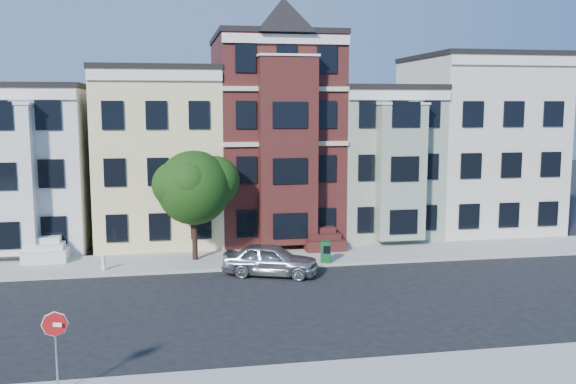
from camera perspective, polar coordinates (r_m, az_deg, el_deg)
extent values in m
plane|color=black|center=(26.85, 3.75, -9.93)|extent=(120.00, 120.00, 0.00)
cube|color=#9E9B93|center=(34.35, 0.48, -5.81)|extent=(60.00, 4.00, 0.15)
cube|color=silver|center=(40.40, -22.80, 2.00)|extent=(8.00, 9.00, 9.00)
cube|color=beige|center=(39.41, -11.39, 3.06)|extent=(7.00, 9.00, 10.00)
cube|color=#411916|center=(39.84, -1.28, 4.70)|extent=(7.00, 9.00, 12.00)
cube|color=gray|center=(41.48, 7.63, 2.68)|extent=(6.00, 9.00, 9.00)
cube|color=beige|center=(44.07, 16.37, 4.04)|extent=(8.00, 9.00, 11.00)
imported|color=#ACAFB3|center=(30.92, -1.56, -6.03)|extent=(4.91, 3.28, 1.55)
cube|color=#105722|center=(32.87, 3.37, -5.33)|extent=(0.61, 0.57, 1.11)
cylinder|color=silver|center=(32.69, -16.08, -6.16)|extent=(0.22, 0.22, 0.60)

